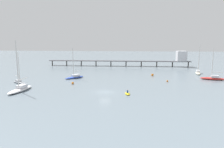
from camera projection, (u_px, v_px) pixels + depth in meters
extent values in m
plane|color=slate|center=(105.00, 92.00, 50.45)|extent=(400.00, 400.00, 0.00)
cube|color=#4C4C51|center=(118.00, 61.00, 102.14)|extent=(69.58, 4.10, 0.30)
cylinder|color=#38332D|center=(52.00, 63.00, 105.13)|extent=(0.50, 0.50, 2.36)
cylinder|color=#38332D|center=(67.00, 63.00, 104.51)|extent=(0.50, 0.50, 2.36)
cylinder|color=#38332D|center=(81.00, 63.00, 103.90)|extent=(0.50, 0.50, 2.36)
cylinder|color=#38332D|center=(96.00, 63.00, 103.28)|extent=(0.50, 0.50, 2.36)
cylinder|color=#38332D|center=(111.00, 64.00, 102.66)|extent=(0.50, 0.50, 2.36)
cylinder|color=#38332D|center=(126.00, 64.00, 102.05)|extent=(0.50, 0.50, 2.36)
cylinder|color=#38332D|center=(141.00, 64.00, 101.43)|extent=(0.50, 0.50, 2.36)
cylinder|color=#38332D|center=(157.00, 64.00, 100.81)|extent=(0.50, 0.50, 2.36)
cylinder|color=#38332D|center=(172.00, 64.00, 100.20)|extent=(0.50, 0.50, 2.36)
cylinder|color=#38332D|center=(188.00, 64.00, 99.58)|extent=(0.50, 0.50, 2.36)
cube|color=silver|center=(181.00, 56.00, 99.24)|extent=(4.49, 4.49, 4.89)
ellipsoid|color=beige|center=(198.00, 73.00, 78.60)|extent=(3.60, 8.06, 0.59)
cube|color=silver|center=(198.00, 71.00, 79.09)|extent=(1.76, 2.58, 0.65)
cylinder|color=silver|center=(199.00, 58.00, 77.34)|extent=(0.21, 0.21, 10.66)
cylinder|color=silver|center=(198.00, 67.00, 79.60)|extent=(1.06, 3.62, 0.17)
ellipsoid|color=#2D4CB7|center=(74.00, 77.00, 68.92)|extent=(6.22, 6.47, 0.60)
cube|color=silver|center=(76.00, 75.00, 69.18)|extent=(2.80, 2.86, 0.66)
cylinder|color=silver|center=(73.00, 62.00, 67.88)|extent=(0.20, 0.20, 9.50)
cylinder|color=silver|center=(78.00, 71.00, 69.43)|extent=(2.32, 2.48, 0.16)
ellipsoid|color=red|center=(213.00, 79.00, 66.19)|extent=(7.88, 3.99, 0.80)
cube|color=silver|center=(215.00, 76.00, 65.86)|extent=(2.47, 1.95, 0.68)
cylinder|color=silver|center=(213.00, 63.00, 65.52)|extent=(0.21, 0.21, 9.36)
cylinder|color=silver|center=(217.00, 72.00, 65.43)|extent=(3.12, 1.02, 0.17)
ellipsoid|color=gray|center=(19.00, 82.00, 61.08)|extent=(6.05, 4.69, 0.50)
cube|color=silver|center=(18.00, 81.00, 61.31)|extent=(2.16, 1.94, 0.42)
cylinder|color=silver|center=(19.00, 67.00, 60.17)|extent=(0.19, 0.19, 8.55)
cylinder|color=silver|center=(17.00, 76.00, 61.32)|extent=(2.05, 1.40, 0.16)
ellipsoid|color=white|center=(20.00, 90.00, 51.29)|extent=(3.18, 9.47, 0.76)
cube|color=silver|center=(22.00, 86.00, 51.89)|extent=(1.91, 2.73, 0.69)
cylinder|color=silver|center=(17.00, 65.00, 49.84)|extent=(0.23, 0.23, 11.71)
cylinder|color=silver|center=(23.00, 79.00, 52.31)|extent=(0.50, 3.86, 0.19)
ellipsoid|color=yellow|center=(127.00, 94.00, 48.27)|extent=(1.51, 2.60, 0.35)
cylinder|color=navy|center=(127.00, 92.00, 48.20)|extent=(0.42, 0.42, 0.55)
sphere|color=tan|center=(128.00, 90.00, 48.14)|extent=(0.24, 0.24, 0.24)
sphere|color=orange|center=(73.00, 83.00, 59.54)|extent=(0.69, 0.69, 0.69)
sphere|color=orange|center=(152.00, 75.00, 73.30)|extent=(0.86, 0.86, 0.86)
sphere|color=orange|center=(167.00, 81.00, 62.89)|extent=(0.53, 0.53, 0.53)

